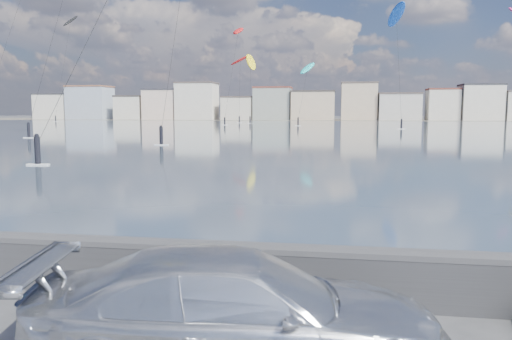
{
  "coord_description": "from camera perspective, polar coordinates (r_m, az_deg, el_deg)",
  "views": [
    {
      "loc": [
        2.56,
        -5.77,
        3.37
      ],
      "look_at": [
        1.0,
        4.0,
        2.2
      ],
      "focal_mm": 35.0,
      "sensor_mm": 36.0,
      "label": 1
    }
  ],
  "objects": [
    {
      "name": "bay_water",
      "position": [
        97.36,
        7.57,
        4.7
      ],
      "size": [
        500.0,
        177.0,
        0.0
      ],
      "primitive_type": "cube",
      "color": "#303F59",
      "rests_on": "ground"
    },
    {
      "name": "far_shore_strip",
      "position": [
        205.82,
        8.39,
        5.73
      ],
      "size": [
        500.0,
        60.0,
        0.0
      ],
      "primitive_type": "cube",
      "color": "#4C473D",
      "rests_on": "ground"
    },
    {
      "name": "seawall",
      "position": [
        9.28,
        -7.52,
        -10.81
      ],
      "size": [
        400.0,
        0.36,
        1.08
      ],
      "color": "#28282B",
      "rests_on": "ground"
    },
    {
      "name": "far_buildings",
      "position": [
        191.79,
        8.76,
        7.46
      ],
      "size": [
        240.79,
        13.26,
        14.6
      ],
      "color": "beige",
      "rests_on": "ground"
    },
    {
      "name": "car_silver",
      "position": [
        6.68,
        -1.94,
        -16.03
      ],
      "size": [
        5.68,
        3.05,
        1.57
      ],
      "primitive_type": "imported",
      "rotation": [
        0.0,
        0.0,
        1.74
      ],
      "color": "silver",
      "rests_on": "ground"
    },
    {
      "name": "kitesurfer_9",
      "position": [
        182.4,
        -20.46,
        15.51
      ],
      "size": [
        5.18,
        11.53,
        35.9
      ],
      "color": "black",
      "rests_on": "ground"
    },
    {
      "name": "kitesurfer_12",
      "position": [
        158.68,
        -1.82,
        12.32
      ],
      "size": [
        7.77,
        17.08,
        21.24
      ],
      "color": "red",
      "rests_on": "ground"
    },
    {
      "name": "kitesurfer_14",
      "position": [
        111.96,
        15.75,
        16.57
      ],
      "size": [
        4.24,
        16.7,
        25.88
      ],
      "color": "blue",
      "rests_on": "ground"
    },
    {
      "name": "kitesurfer_16",
      "position": [
        152.12,
        -0.6,
        12.2
      ],
      "size": [
        5.57,
        17.52,
        21.6
      ],
      "color": "yellow",
      "rests_on": "ground"
    },
    {
      "name": "kitesurfer_18",
      "position": [
        126.14,
        5.89,
        11.39
      ],
      "size": [
        4.67,
        14.73,
        15.95
      ],
      "color": "#19BFBF",
      "rests_on": "ground"
    },
    {
      "name": "kitesurfer_20",
      "position": [
        134.69,
        -2.05,
        15.48
      ],
      "size": [
        3.37,
        17.18,
        26.25
      ],
      "color": "red",
      "rests_on": "ground"
    }
  ]
}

